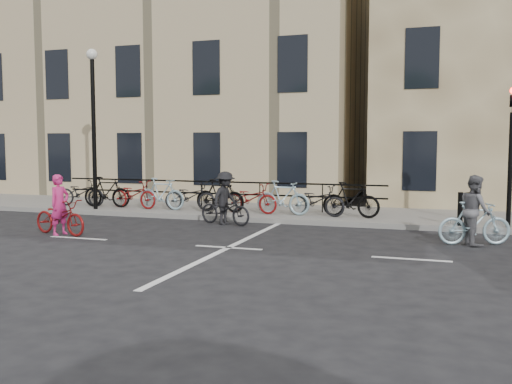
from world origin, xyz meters
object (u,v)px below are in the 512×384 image
(cyclist_pink, at_px, (60,214))
(cyclist_dark, at_px, (225,204))
(traffic_light, at_px, (511,139))
(cyclist_grey, at_px, (475,217))
(lamp_post, at_px, (93,109))

(cyclist_pink, distance_m, cyclist_dark, 4.54)
(traffic_light, relative_size, cyclist_grey, 2.23)
(cyclist_dark, bearing_deg, cyclist_grey, -84.23)
(traffic_light, distance_m, cyclist_pink, 11.85)
(lamp_post, bearing_deg, cyclist_pink, -67.13)
(lamp_post, xyz_separation_m, cyclist_grey, (11.78, -2.24, -2.83))
(cyclist_pink, bearing_deg, lamp_post, 34.73)
(traffic_light, bearing_deg, cyclist_dark, -172.75)
(traffic_light, xyz_separation_m, lamp_post, (-12.70, 0.06, 1.04))
(traffic_light, height_order, cyclist_dark, traffic_light)
(traffic_light, height_order, lamp_post, lamp_post)
(lamp_post, distance_m, cyclist_dark, 5.93)
(traffic_light, bearing_deg, cyclist_grey, -112.93)
(cyclist_pink, bearing_deg, cyclist_dark, -35.92)
(cyclist_grey, relative_size, cyclist_dark, 0.96)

